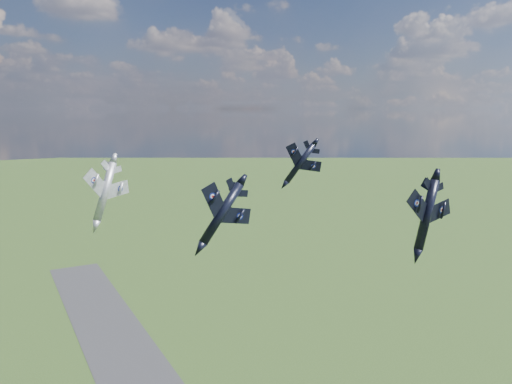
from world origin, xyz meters
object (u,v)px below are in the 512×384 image
jet_high_navy (300,163)px  jet_left_silver (105,191)px  jet_lead_navy (222,213)px  jet_right_navy (427,215)px

jet_high_navy → jet_left_silver: (-43.98, -0.03, -3.11)m
jet_lead_navy → jet_left_silver: 26.08m
jet_high_navy → jet_lead_navy: bearing=-119.2°
jet_right_navy → jet_high_navy: jet_high_navy is taller
jet_lead_navy → jet_high_navy: size_ratio=1.11×
jet_lead_navy → jet_right_navy: (20.67, -24.47, 2.29)m
jet_right_navy → jet_high_navy: size_ratio=0.97×
jet_left_silver → jet_high_navy: bearing=-24.4°
jet_right_navy → jet_left_silver: 57.96m
jet_high_navy → jet_left_silver: size_ratio=0.91×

